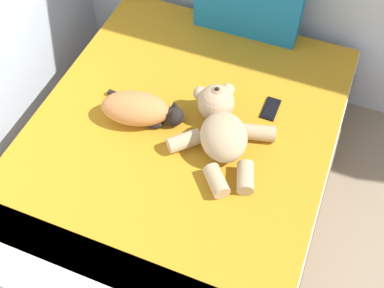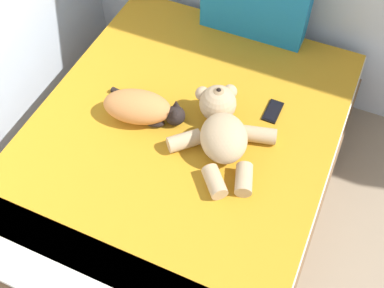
{
  "view_description": "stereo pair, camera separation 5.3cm",
  "coord_description": "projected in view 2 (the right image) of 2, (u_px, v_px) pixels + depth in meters",
  "views": [
    {
      "loc": [
        1.66,
        2.18,
        2.33
      ],
      "look_at": [
        1.18,
        3.39,
        0.57
      ],
      "focal_mm": 43.82,
      "sensor_mm": 36.0,
      "label": 1
    },
    {
      "loc": [
        1.71,
        2.2,
        2.33
      ],
      "look_at": [
        1.18,
        3.39,
        0.57
      ],
      "focal_mm": 43.82,
      "sensor_mm": 36.0,
      "label": 2
    }
  ],
  "objects": [
    {
      "name": "bed",
      "position": [
        180.0,
        163.0,
        2.5
      ],
      "size": [
        1.51,
        1.92,
        0.52
      ],
      "color": "brown",
      "rests_on": "ground_plane"
    },
    {
      "name": "cat",
      "position": [
        141.0,
        108.0,
        2.29
      ],
      "size": [
        0.44,
        0.26,
        0.15
      ],
      "color": "#D18447",
      "rests_on": "bed"
    },
    {
      "name": "teddy_bear",
      "position": [
        222.0,
        129.0,
        2.2
      ],
      "size": [
        0.48,
        0.6,
        0.2
      ],
      "color": "tan",
      "rests_on": "bed"
    },
    {
      "name": "cell_phone",
      "position": [
        273.0,
        111.0,
        2.37
      ],
      "size": [
        0.07,
        0.15,
        0.01
      ],
      "color": "black",
      "rests_on": "bed"
    }
  ]
}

